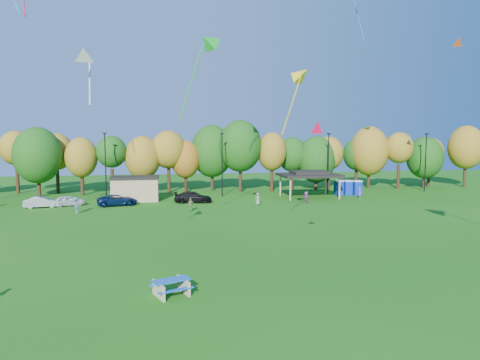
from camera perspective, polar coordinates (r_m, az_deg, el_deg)
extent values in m
plane|color=#19600F|center=(22.88, 6.64, -15.86)|extent=(160.00, 160.00, 0.00)
cylinder|color=black|center=(72.90, -27.53, 0.02)|extent=(0.50, 0.50, 4.12)
ellipsoid|color=olive|center=(72.64, -27.71, 3.79)|extent=(4.78, 4.78, 5.18)
cylinder|color=black|center=(67.21, -25.24, -0.54)|extent=(0.50, 0.50, 3.56)
ellipsoid|color=#144C0F|center=(66.93, -25.38, 3.00)|extent=(6.62, 6.62, 8.00)
cylinder|color=black|center=(70.72, -23.12, -0.08)|extent=(0.50, 0.50, 3.79)
ellipsoid|color=olive|center=(70.45, -23.26, 3.50)|extent=(4.94, 4.94, 5.58)
cylinder|color=black|center=(66.75, -20.29, -0.49)|extent=(0.50, 0.50, 3.34)
ellipsoid|color=olive|center=(66.48, -20.41, 2.85)|extent=(4.61, 4.61, 5.88)
cylinder|color=black|center=(65.95, -16.65, -0.24)|extent=(0.50, 0.50, 3.82)
ellipsoid|color=#144C0F|center=(65.66, -16.76, 3.63)|extent=(4.43, 4.43, 4.73)
cylinder|color=black|center=(66.27, -12.78, -0.36)|extent=(0.50, 0.50, 3.25)
ellipsoid|color=olive|center=(65.99, -12.85, 2.92)|extent=(5.33, 5.33, 6.53)
cylinder|color=black|center=(66.74, -9.46, 0.05)|extent=(0.50, 0.50, 3.96)
ellipsoid|color=olive|center=(66.45, -9.53, 4.02)|extent=(5.31, 5.31, 5.82)
cylinder|color=black|center=(67.13, -7.24, -0.28)|extent=(0.50, 0.50, 3.05)
ellipsoid|color=#995914|center=(66.86, -7.27, 2.76)|extent=(4.54, 4.54, 5.87)
cylinder|color=black|center=(68.62, -3.73, 0.19)|extent=(0.50, 0.50, 3.77)
ellipsoid|color=#144C0F|center=(68.35, -3.76, 3.86)|extent=(6.69, 6.69, 8.35)
cylinder|color=black|center=(66.23, 0.03, 0.23)|extent=(0.50, 0.50, 4.28)
ellipsoid|color=#144C0F|center=(65.95, 0.03, 4.55)|extent=(6.64, 6.64, 8.01)
cylinder|color=black|center=(66.99, 4.26, 0.05)|extent=(0.50, 0.50, 3.76)
ellipsoid|color=olive|center=(66.71, 4.29, 3.80)|extent=(4.49, 4.49, 6.02)
cylinder|color=black|center=(70.02, 6.91, 0.13)|extent=(0.50, 0.50, 3.43)
ellipsoid|color=#144C0F|center=(69.75, 6.95, 3.40)|extent=(4.77, 4.77, 5.63)
cylinder|color=black|center=(70.45, 10.09, -0.08)|extent=(0.50, 0.50, 2.95)
ellipsoid|color=#144C0F|center=(70.20, 10.14, 2.72)|extent=(6.14, 6.14, 7.54)
cylinder|color=black|center=(71.67, 11.67, 0.22)|extent=(0.50, 0.50, 3.52)
ellipsoid|color=olive|center=(71.41, 11.73, 3.50)|extent=(4.78, 4.78, 5.53)
cylinder|color=black|center=(75.46, 15.20, 0.35)|extent=(0.50, 0.50, 3.39)
ellipsoid|color=#144C0F|center=(75.21, 15.28, 3.35)|extent=(4.54, 4.54, 5.46)
cylinder|color=black|center=(75.02, 16.76, 0.40)|extent=(0.50, 0.50, 3.72)
ellipsoid|color=olive|center=(74.77, 16.85, 3.72)|extent=(6.32, 6.32, 8.24)
cylinder|color=black|center=(75.36, 20.34, 0.45)|extent=(0.50, 0.50, 4.06)
ellipsoid|color=olive|center=(75.11, 20.47, 4.05)|extent=(4.50, 4.50, 5.13)
cylinder|color=black|center=(78.54, 23.33, 0.16)|extent=(0.50, 0.50, 3.05)
ellipsoid|color=#144C0F|center=(78.31, 23.43, 2.76)|extent=(5.97, 5.97, 7.05)
cylinder|color=black|center=(80.86, 23.86, 0.46)|extent=(0.50, 0.50, 3.55)
ellipsoid|color=olive|center=(80.63, 23.98, 3.40)|extent=(4.60, 4.60, 4.99)
cylinder|color=black|center=(82.60, 27.76, 0.58)|extent=(0.50, 0.50, 4.07)
ellipsoid|color=olive|center=(82.38, 27.91, 3.87)|extent=(5.83, 5.83, 7.42)
cylinder|color=black|center=(60.98, -17.48, 1.73)|extent=(0.16, 0.16, 9.00)
cube|color=black|center=(60.86, -17.61, 5.96)|extent=(0.50, 0.25, 0.18)
cylinder|color=black|center=(61.04, -2.41, 1.98)|extent=(0.16, 0.16, 9.00)
cube|color=black|center=(60.92, -2.43, 6.21)|extent=(0.50, 0.25, 0.18)
cylinder|color=black|center=(65.16, 11.68, 2.10)|extent=(0.16, 0.16, 9.00)
cube|color=black|center=(65.05, 11.76, 6.06)|extent=(0.50, 0.25, 0.18)
cylinder|color=black|center=(72.64, 23.49, 2.10)|extent=(0.16, 0.16, 9.00)
cube|color=black|center=(72.54, 23.63, 5.65)|extent=(0.50, 0.25, 0.18)
cube|color=tan|center=(58.88, -13.78, -1.24)|extent=(6.00, 4.00, 3.00)
cube|color=black|center=(58.71, -13.82, 0.34)|extent=(6.30, 4.30, 0.25)
cylinder|color=tan|center=(57.76, 6.74, -1.25)|extent=(0.24, 0.24, 3.00)
cylinder|color=tan|center=(60.17, 13.13, -1.08)|extent=(0.24, 0.24, 3.00)
cylinder|color=tan|center=(62.53, 5.41, -0.71)|extent=(0.24, 0.24, 3.00)
cylinder|color=tan|center=(64.76, 11.38, -0.58)|extent=(0.24, 0.24, 3.00)
cube|color=black|center=(61.05, 9.22, 0.65)|extent=(8.20, 6.20, 0.35)
cube|color=black|center=(61.01, 9.22, 1.02)|extent=(5.00, 3.50, 0.45)
cube|color=#0D30B0|center=(64.57, 13.01, -1.08)|extent=(1.10, 1.10, 2.00)
cube|color=silver|center=(64.46, 13.03, -0.11)|extent=(1.15, 1.15, 0.18)
cube|color=#0D30B0|center=(64.87, 14.15, -1.07)|extent=(1.10, 1.10, 2.00)
cube|color=silver|center=(64.76, 14.17, -0.11)|extent=(1.15, 1.15, 0.18)
cube|color=#0D30B0|center=(65.00, 15.36, -1.09)|extent=(1.10, 1.10, 2.00)
cube|color=silver|center=(64.89, 15.38, -0.13)|extent=(1.15, 1.15, 0.18)
cube|color=tan|center=(23.58, -10.80, -14.24)|extent=(0.69, 1.52, 0.78)
cube|color=tan|center=(24.07, -7.55, -13.77)|extent=(0.69, 1.52, 0.78)
cube|color=blue|center=(23.68, -9.17, -13.04)|extent=(2.12, 1.47, 0.07)
cube|color=blue|center=(23.20, -8.51, -14.31)|extent=(1.93, 0.96, 0.05)
cube|color=blue|center=(24.38, -9.78, -13.33)|extent=(1.93, 0.96, 0.05)
imported|color=silver|center=(56.89, -21.95, -2.57)|extent=(4.19, 2.74, 1.33)
imported|color=#ACACB1|center=(56.83, -24.92, -2.70)|extent=(4.20, 2.05, 1.32)
imported|color=#0B1E44|center=(55.28, -16.04, -2.59)|extent=(5.27, 3.29, 1.36)
imported|color=black|center=(55.87, -6.28, -2.29)|extent=(5.10, 2.63, 1.41)
imported|color=#BF5CC3|center=(61.55, 15.68, -1.67)|extent=(0.49, 0.64, 1.56)
imported|color=#72865B|center=(53.67, 2.40, -2.51)|extent=(0.80, 0.55, 1.57)
imported|color=#808551|center=(49.22, -6.60, -3.30)|extent=(0.91, 0.41, 1.53)
imported|color=#AE48A5|center=(55.32, 8.82, -2.30)|extent=(1.00, 1.56, 1.60)
imported|color=#446596|center=(50.85, -21.05, -3.18)|extent=(1.08, 1.36, 1.84)
cone|color=#F60D45|center=(25.37, 10.23, 7.07)|extent=(1.01, 1.25, 1.12)
cone|color=yellow|center=(34.22, 8.17, 13.71)|extent=(2.26, 2.27, 1.85)
cylinder|color=yellow|center=(32.63, 6.98, 10.15)|extent=(1.31, 1.38, 4.73)
cone|color=green|center=(35.90, -3.43, 17.85)|extent=(2.59, 2.40, 2.13)
cylinder|color=green|center=(36.18, -6.57, 12.66)|extent=(2.24, 1.27, 6.61)
cylinder|color=blue|center=(57.48, 15.56, 19.93)|extent=(0.79, 2.06, 5.67)
cone|color=silver|center=(25.29, -20.03, 15.69)|extent=(1.28, 1.62, 1.54)
cylinder|color=silver|center=(25.95, -19.40, 12.42)|extent=(0.20, 1.12, 2.85)
cone|color=#BF3F16|center=(54.24, 27.06, 16.17)|extent=(1.60, 1.81, 1.51)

